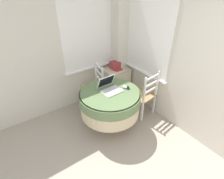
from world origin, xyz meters
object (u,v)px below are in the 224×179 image
(computer_mouse, at_px, (125,87))
(laptop, at_px, (110,88))
(book_on_cabinet, at_px, (116,69))
(storage_box, at_px, (115,65))
(cell_phone, at_px, (128,88))
(corner_cabinet, at_px, (116,82))
(round_dining_table, at_px, (110,101))
(dining_chair_near_back_window, at_px, (94,87))
(dining_chair_near_right_window, at_px, (144,95))

(computer_mouse, bearing_deg, laptop, 159.97)
(book_on_cabinet, bearing_deg, storage_box, 111.24)
(cell_phone, bearing_deg, corner_cabinet, 65.83)
(storage_box, relative_size, book_on_cabinet, 0.82)
(storage_box, bearing_deg, round_dining_table, -130.61)
(round_dining_table, xyz_separation_m, cell_phone, (0.33, -0.08, 0.19))
(dining_chair_near_back_window, distance_m, storage_box, 0.68)
(corner_cabinet, bearing_deg, laptop, -132.50)
(cell_phone, bearing_deg, computer_mouse, 137.21)
(computer_mouse, height_order, dining_chair_near_back_window, dining_chair_near_back_window)
(dining_chair_near_back_window, height_order, storage_box, dining_chair_near_back_window)
(dining_chair_near_back_window, bearing_deg, round_dining_table, -98.14)
(computer_mouse, distance_m, dining_chair_near_right_window, 0.59)
(computer_mouse, distance_m, dining_chair_near_back_window, 0.88)
(round_dining_table, xyz_separation_m, corner_cabinet, (0.73, 0.81, -0.24))
(laptop, distance_m, computer_mouse, 0.27)
(corner_cabinet, bearing_deg, book_on_cabinet, -114.66)
(cell_phone, relative_size, corner_cabinet, 0.19)
(dining_chair_near_right_window, bearing_deg, corner_cabinet, 92.06)
(computer_mouse, bearing_deg, dining_chair_near_back_window, 102.74)
(computer_mouse, height_order, storage_box, storage_box)
(dining_chair_near_back_window, bearing_deg, laptop, -96.10)
(computer_mouse, bearing_deg, cell_phone, -42.79)
(laptop, height_order, corner_cabinet, laptop)
(computer_mouse, bearing_deg, book_on_cabinet, 62.49)
(round_dining_table, bearing_deg, computer_mouse, -8.97)
(laptop, relative_size, dining_chair_near_back_window, 0.36)
(corner_cabinet, xyz_separation_m, book_on_cabinet, (-0.01, -0.02, 0.36))
(laptop, bearing_deg, storage_box, 49.02)
(corner_cabinet, xyz_separation_m, storage_box, (-0.02, 0.02, 0.43))
(dining_chair_near_right_window, relative_size, book_on_cabinet, 4.03)
(laptop, xyz_separation_m, storage_box, (0.68, 0.78, -0.05))
(dining_chair_near_right_window, xyz_separation_m, storage_box, (-0.05, 0.92, 0.31))
(dining_chair_near_back_window, bearing_deg, cell_phone, -75.07)
(round_dining_table, relative_size, dining_chair_near_right_window, 1.10)
(round_dining_table, height_order, book_on_cabinet, round_dining_table)
(storage_box, bearing_deg, book_on_cabinet, -68.76)
(book_on_cabinet, bearing_deg, cell_phone, -114.16)
(computer_mouse, relative_size, corner_cabinet, 0.14)
(cell_phone, xyz_separation_m, dining_chair_near_right_window, (0.43, -0.01, -0.32))
(round_dining_table, height_order, computer_mouse, computer_mouse)
(dining_chair_near_back_window, xyz_separation_m, book_on_cabinet, (0.62, 0.04, 0.24))
(storage_box, bearing_deg, cell_phone, -112.63)
(cell_phone, relative_size, storage_box, 0.66)
(round_dining_table, distance_m, computer_mouse, 0.36)
(dining_chair_near_back_window, distance_m, dining_chair_near_right_window, 1.07)
(laptop, bearing_deg, round_dining_table, -124.05)
(round_dining_table, distance_m, book_on_cabinet, 1.08)
(round_dining_table, relative_size, dining_chair_near_back_window, 1.10)
(computer_mouse, distance_m, book_on_cabinet, 0.95)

